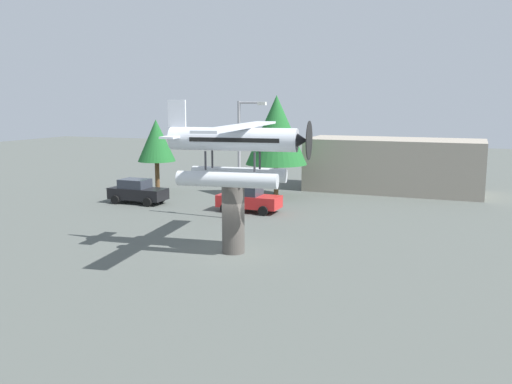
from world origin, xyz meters
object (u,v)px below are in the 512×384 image
object	(u,v)px
storefront_building	(394,165)
tree_west	(156,141)
display_pedestal	(233,219)
floatplane_monument	(235,149)
car_near_black	(137,191)
tree_east	(276,130)
streetlight_primary	(242,151)
car_mid_red	(248,199)

from	to	relation	value
storefront_building	tree_west	world-z (taller)	tree_west
display_pedestal	floatplane_monument	bearing A→B (deg)	7.34
display_pedestal	car_near_black	size ratio (longest dim) A/B	0.81
floatplane_monument	tree_east	xyz separation A→B (m)	(-3.56, 15.88, 0.08)
car_near_black	display_pedestal	bearing A→B (deg)	-38.72
streetlight_primary	tree_east	size ratio (longest dim) A/B	0.94
car_near_black	tree_east	bearing A→B (deg)	37.45
floatplane_monument	car_mid_red	distance (m)	10.94
floatplane_monument	car_near_black	size ratio (longest dim) A/B	2.49
tree_east	display_pedestal	bearing A→B (deg)	-77.80
storefront_building	floatplane_monument	bearing A→B (deg)	-101.55
storefront_building	tree_west	distance (m)	19.37
car_mid_red	streetlight_primary	xyz separation A→B (m)	(0.63, -2.45, 3.41)
floatplane_monument	streetlight_primary	world-z (taller)	floatplane_monument
streetlight_primary	storefront_building	distance (m)	16.65
floatplane_monument	tree_east	distance (m)	16.27
car_near_black	car_mid_red	distance (m)	8.64
car_mid_red	car_near_black	bearing A→B (deg)	-179.34
display_pedestal	streetlight_primary	xyz separation A→B (m)	(-2.54, 7.12, 2.60)
car_mid_red	tree_east	bearing A→B (deg)	92.39
floatplane_monument	car_mid_red	world-z (taller)	floatplane_monument
car_near_black	storefront_building	size ratio (longest dim) A/B	0.30
car_mid_red	storefront_building	xyz separation A→B (m)	(7.79, 12.43, 1.26)
display_pedestal	tree_west	bearing A→B (deg)	132.73
floatplane_monument	storefront_building	world-z (taller)	floatplane_monument
car_near_black	car_mid_red	xyz separation A→B (m)	(8.64, 0.10, 0.00)
car_near_black	car_mid_red	bearing A→B (deg)	0.66
tree_east	car_mid_red	bearing A→B (deg)	-87.61
tree_west	streetlight_primary	bearing A→B (deg)	-33.41
display_pedestal	floatplane_monument	distance (m)	3.37
display_pedestal	storefront_building	size ratio (longest dim) A/B	0.24
tree_east	car_near_black	bearing A→B (deg)	-142.55
storefront_building	tree_east	world-z (taller)	tree_east
car_near_black	car_mid_red	size ratio (longest dim) A/B	1.00
floatplane_monument	tree_east	world-z (taller)	tree_east
car_near_black	streetlight_primary	size ratio (longest dim) A/B	0.57
floatplane_monument	tree_west	distance (m)	19.07
car_mid_red	streetlight_primary	size ratio (longest dim) A/B	0.57
streetlight_primary	car_mid_red	bearing A→B (deg)	104.41
floatplane_monument	storefront_building	bearing A→B (deg)	71.11
car_mid_red	floatplane_monument	bearing A→B (deg)	-70.95
car_mid_red	tree_west	bearing A→B (deg)	155.77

